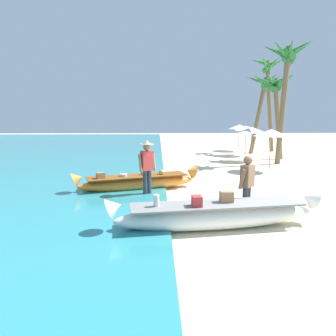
% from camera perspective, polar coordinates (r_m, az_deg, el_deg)
% --- Properties ---
extents(ground_plane, '(80.00, 80.00, 0.00)m').
position_cam_1_polar(ground_plane, '(8.28, 15.98, -8.19)').
color(ground_plane, beige).
extents(boat_white_foreground, '(4.87, 1.39, 0.87)m').
position_cam_1_polar(boat_white_foreground, '(6.98, 8.97, -8.51)').
color(boat_white_foreground, white).
rests_on(boat_white_foreground, ground).
extents(boat_orange_midground, '(4.23, 1.97, 0.81)m').
position_cam_1_polar(boat_orange_midground, '(10.46, -5.61, -2.60)').
color(boat_orange_midground, orange).
rests_on(boat_orange_midground, ground).
extents(person_vendor_hatted, '(0.58, 0.46, 1.76)m').
position_cam_1_polar(person_vendor_hatted, '(9.50, -3.90, 0.68)').
color(person_vendor_hatted, '#333842').
rests_on(person_vendor_hatted, ground).
extents(person_tourist_customer, '(0.50, 0.54, 1.55)m').
position_cam_1_polar(person_tourist_customer, '(7.69, 14.35, -2.75)').
color(person_tourist_customer, '#333842').
rests_on(person_tourist_customer, ground).
extents(parasol_row_0, '(1.60, 1.60, 1.91)m').
position_cam_1_polar(parasol_row_0, '(14.79, 18.48, 6.18)').
color(parasol_row_0, '#8E6B47').
rests_on(parasol_row_0, ground).
extents(parasol_row_1, '(1.60, 1.60, 1.91)m').
position_cam_1_polar(parasol_row_1, '(17.80, 15.19, 6.79)').
color(parasol_row_1, '#8E6B47').
rests_on(parasol_row_1, ground).
extents(parasol_row_2, '(1.60, 1.60, 1.91)m').
position_cam_1_polar(parasol_row_2, '(20.41, 14.19, 7.12)').
color(parasol_row_2, '#8E6B47').
rests_on(parasol_row_2, ground).
extents(parasol_row_3, '(1.60, 1.60, 1.91)m').
position_cam_1_polar(parasol_row_3, '(23.32, 12.98, 7.41)').
color(parasol_row_3, '#8E6B47').
rests_on(parasol_row_3, ground).
extents(palm_tree_tall_inland, '(2.44, 2.70, 6.26)m').
position_cam_1_polar(palm_tree_tall_inland, '(17.54, 21.07, 17.44)').
color(palm_tree_tall_inland, brown).
rests_on(palm_tree_tall_inland, ground).
extents(palm_tree_leaning_seaward, '(2.66, 2.47, 6.62)m').
position_cam_1_polar(palm_tree_leaning_seaward, '(23.49, 17.92, 15.82)').
color(palm_tree_leaning_seaward, brown).
rests_on(palm_tree_leaning_seaward, ground).
extents(palm_tree_mid_cluster, '(2.43, 2.47, 5.33)m').
position_cam_1_polar(palm_tree_mid_cluster, '(22.01, 17.13, 13.45)').
color(palm_tree_mid_cluster, brown).
rests_on(palm_tree_mid_cluster, ground).
extents(palm_tree_far_behind, '(2.42, 2.60, 4.94)m').
position_cam_1_polar(palm_tree_far_behind, '(19.19, 19.12, 13.46)').
color(palm_tree_far_behind, brown).
rests_on(palm_tree_far_behind, ground).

